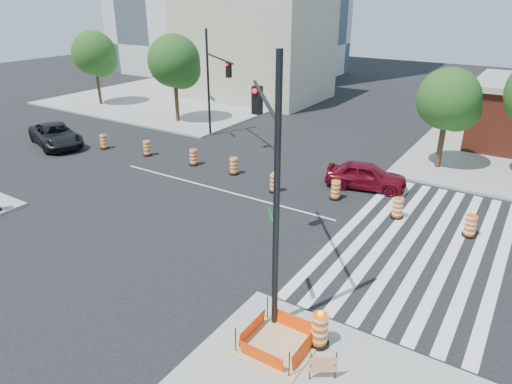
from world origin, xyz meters
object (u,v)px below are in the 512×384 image
at_px(dark_suv, 56,135).
at_px(signal_pole_se, 269,156).
at_px(red_coupe, 366,175).
at_px(signal_pole_nw, 214,76).

xyz_separation_m(dark_suv, signal_pole_se, (21.89, -6.87, 4.47)).
distance_m(red_coupe, dark_suv, 21.82).
distance_m(red_coupe, signal_pole_nw, 13.33).
height_order(dark_suv, signal_pole_nw, signal_pole_nw).
bearing_deg(red_coupe, signal_pole_se, 169.50).
bearing_deg(red_coupe, signal_pole_nw, 64.81).
distance_m(signal_pole_se, signal_pole_nw, 19.09).
relative_size(red_coupe, signal_pole_se, 0.51).
bearing_deg(signal_pole_se, signal_pole_nw, 4.32).
height_order(red_coupe, dark_suv, dark_suv).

